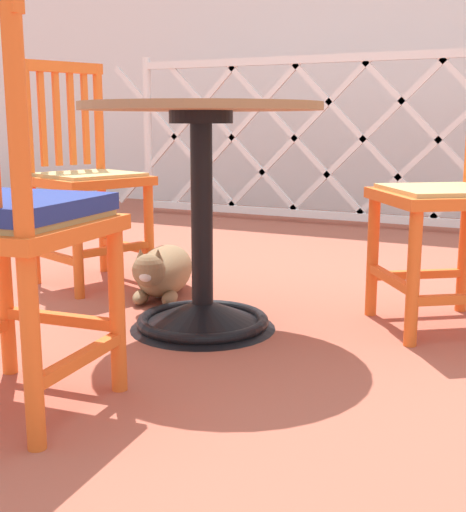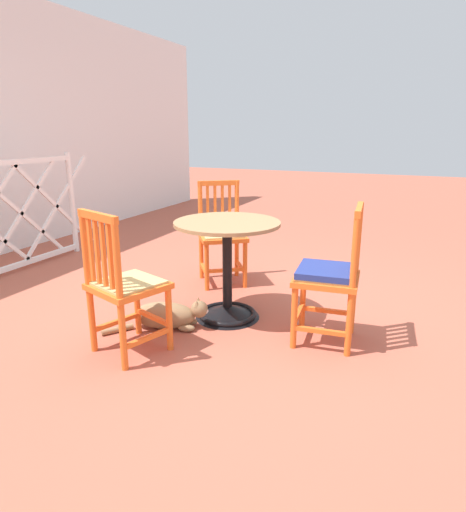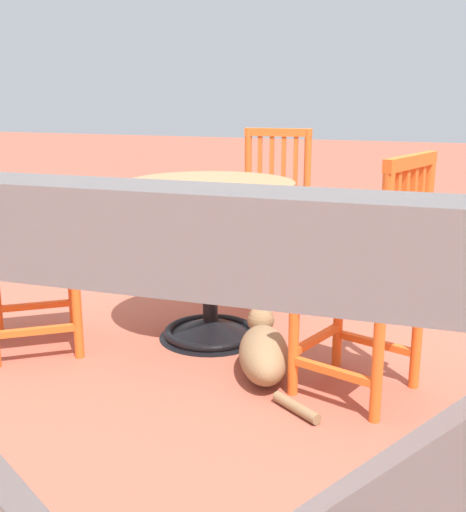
# 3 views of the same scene
# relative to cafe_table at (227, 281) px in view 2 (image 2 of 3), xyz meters

# --- Properties ---
(ground_plane) EXTENTS (24.00, 24.00, 0.00)m
(ground_plane) POSITION_rel_cafe_table_xyz_m (-0.11, -0.12, -0.28)
(ground_plane) COLOR #AD5642
(cafe_table) EXTENTS (0.76, 0.76, 0.73)m
(cafe_table) POSITION_rel_cafe_table_xyz_m (0.00, 0.00, 0.00)
(cafe_table) COLOR black
(cafe_table) RESTS_ON ground_plane
(orange_chair_at_corner) EXTENTS (0.56, 0.56, 0.91)m
(orange_chair_at_corner) POSITION_rel_cafe_table_xyz_m (0.71, 0.38, 0.15)
(orange_chair_at_corner) COLOR orange
(orange_chair_at_corner) RESTS_ON ground_plane
(orange_chair_tucked_in) EXTENTS (0.51, 0.51, 0.91)m
(orange_chair_tucked_in) POSITION_rel_cafe_table_xyz_m (-0.74, 0.35, 0.15)
(orange_chair_tucked_in) COLOR orange
(orange_chair_tucked_in) RESTS_ON ground_plane
(orange_chair_facing_out) EXTENTS (0.44, 0.44, 0.91)m
(orange_chair_facing_out) POSITION_rel_cafe_table_xyz_m (-0.08, -0.76, 0.16)
(orange_chair_facing_out) COLOR orange
(orange_chair_facing_out) RESTS_ON ground_plane
(tabby_cat) EXTENTS (0.46, 0.65, 0.23)m
(tabby_cat) POSITION_rel_cafe_table_xyz_m (-0.34, 0.29, -0.19)
(tabby_cat) COLOR #8E704C
(tabby_cat) RESTS_ON ground_plane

